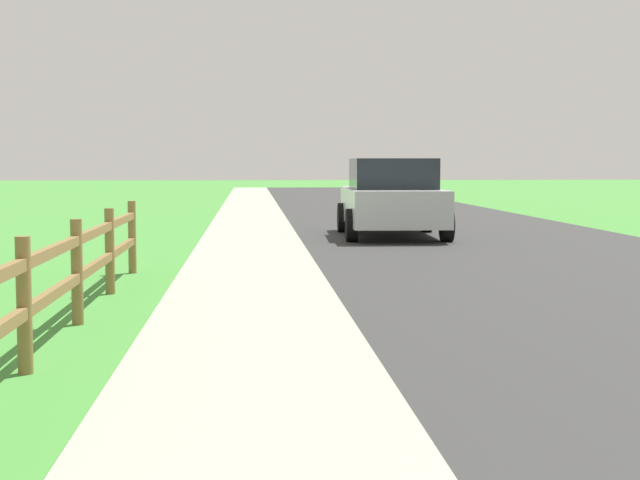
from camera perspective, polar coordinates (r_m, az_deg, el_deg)
ground_plane at (r=24.95m, az=-1.80°, el=1.03°), size 120.00×120.00×0.00m
road_asphalt at (r=27.30m, az=5.39°, el=1.32°), size 7.00×66.00×0.01m
curb_concrete at (r=27.00m, az=-8.35°, el=1.26°), size 6.00×66.00×0.01m
grass_verge at (r=27.15m, az=-11.51°, el=1.24°), size 5.00×66.00×0.00m
rail_fence at (r=7.34m, az=-16.94°, el=-3.07°), size 0.11×13.02×1.01m
parked_suv_silver at (r=20.22m, az=4.22°, el=2.46°), size 2.17×4.29×1.62m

